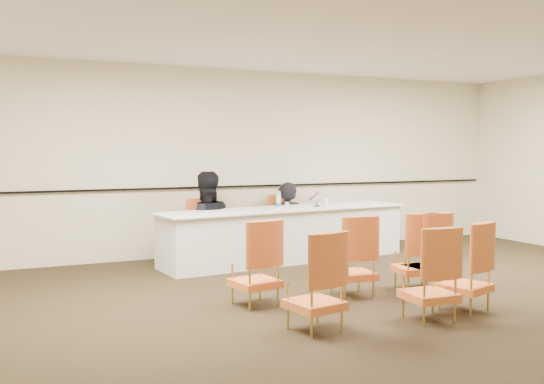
{
  "coord_description": "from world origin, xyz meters",
  "views": [
    {
      "loc": [
        -3.85,
        -5.26,
        1.7
      ],
      "look_at": [
        -0.21,
        2.6,
        1.09
      ],
      "focal_mm": 40.0,
      "sensor_mm": 36.0,
      "label": 1
    }
  ],
  "objects": [
    {
      "name": "panelist_second",
      "position": [
        -0.92,
        3.48,
        0.48
      ],
      "size": [
        0.93,
        0.76,
        1.79
      ],
      "primitive_type": "imported",
      "rotation": [
        0.0,
        0.0,
        3.04
      ],
      "color": "black",
      "rests_on": "ground"
    },
    {
      "name": "water_bottle",
      "position": [
        0.03,
        2.89,
        0.93
      ],
      "size": [
        0.08,
        0.08,
        0.25
      ],
      "primitive_type": null,
      "rotation": [
        0.0,
        0.0,
        0.0
      ],
      "color": "teal",
      "rests_on": "panel_table"
    },
    {
      "name": "floor",
      "position": [
        0.0,
        0.0,
        0.0
      ],
      "size": [
        10.0,
        10.0,
        0.0
      ],
      "primitive_type": "plane",
      "color": "black",
      "rests_on": "ground"
    },
    {
      "name": "panel_table",
      "position": [
        0.21,
        3.01,
        0.4
      ],
      "size": [
        4.11,
        1.36,
        0.81
      ],
      "primitive_type": null,
      "rotation": [
        0.0,
        0.0,
        0.11
      ],
      "color": "silver",
      "rests_on": "ground"
    },
    {
      "name": "aud_chair_front_mid",
      "position": [
        -0.08,
        0.66,
        0.47
      ],
      "size": [
        0.55,
        0.55,
        0.95
      ],
      "primitive_type": null,
      "rotation": [
        0.0,
        0.0,
        -0.1
      ],
      "color": "#D95727",
      "rests_on": "ground"
    },
    {
      "name": "microphone",
      "position": [
        0.74,
        2.99,
        0.94
      ],
      "size": [
        0.16,
        0.21,
        0.26
      ],
      "primitive_type": null,
      "rotation": [
        0.0,
        0.0,
        0.46
      ],
      "color": "black",
      "rests_on": "panel_table"
    },
    {
      "name": "aud_chair_back_right",
      "position": [
        0.66,
        -0.38,
        0.47
      ],
      "size": [
        0.63,
        0.63,
        0.95
      ],
      "primitive_type": null,
      "rotation": [
        0.0,
        0.0,
        0.31
      ],
      "color": "#D95727",
      "rests_on": "ground"
    },
    {
      "name": "wall_rail",
      "position": [
        0.0,
        3.96,
        1.1
      ],
      "size": [
        9.8,
        0.04,
        0.03
      ],
      "primitive_type": "cube",
      "color": "black",
      "rests_on": "wall_back"
    },
    {
      "name": "aud_chair_back_left",
      "position": [
        -1.13,
        -0.34,
        0.47
      ],
      "size": [
        0.58,
        0.58,
        0.95
      ],
      "primitive_type": null,
      "rotation": [
        0.0,
        0.0,
        0.18
      ],
      "color": "#D95727",
      "rests_on": "ground"
    },
    {
      "name": "papers",
      "position": [
        0.67,
        3.04,
        0.81
      ],
      "size": [
        0.37,
        0.33,
        0.0
      ],
      "primitive_type": "cube",
      "rotation": [
        0.0,
        0.0,
        0.48
      ],
      "color": "white",
      "rests_on": "panel_table"
    },
    {
      "name": "wall_back",
      "position": [
        0.0,
        4.0,
        1.5
      ],
      "size": [
        10.0,
        0.04,
        3.0
      ],
      "primitive_type": "cube",
      "color": "beige",
      "rests_on": "ground"
    },
    {
      "name": "aud_chair_front_right",
      "position": [
        0.79,
        0.61,
        0.47
      ],
      "size": [
        0.59,
        0.59,
        0.95
      ],
      "primitive_type": null,
      "rotation": [
        0.0,
        0.0,
        -0.21
      ],
      "color": "#D95727",
      "rests_on": "ground"
    },
    {
      "name": "panelist_main",
      "position": [
        0.53,
        3.63,
        0.35
      ],
      "size": [
        0.65,
        0.47,
        1.65
      ],
      "primitive_type": "imported",
      "rotation": [
        0.0,
        0.0,
        3.01
      ],
      "color": "black",
      "rests_on": "ground"
    },
    {
      "name": "panelist_main_chair",
      "position": [
        0.53,
        3.63,
        0.47
      ],
      "size": [
        0.55,
        0.55,
        0.95
      ],
      "primitive_type": null,
      "rotation": [
        0.0,
        0.0,
        0.11
      ],
      "color": "#D95727",
      "rests_on": "ground"
    },
    {
      "name": "aud_chair_back_mid",
      "position": [
        0.07,
        -0.52,
        0.47
      ],
      "size": [
        0.53,
        0.53,
        0.95
      ],
      "primitive_type": null,
      "rotation": [
        0.0,
        0.0,
        -0.07
      ],
      "color": "#D95727",
      "rests_on": "ground"
    },
    {
      "name": "aud_chair_front_left",
      "position": [
        -1.28,
        0.74,
        0.47
      ],
      "size": [
        0.57,
        0.57,
        0.95
      ],
      "primitive_type": null,
      "rotation": [
        0.0,
        0.0,
        0.16
      ],
      "color": "#D95727",
      "rests_on": "ground"
    },
    {
      "name": "ceiling",
      "position": [
        0.0,
        0.0,
        3.0
      ],
      "size": [
        10.0,
        10.0,
        0.0
      ],
      "primitive_type": "plane",
      "rotation": [
        3.14,
        0.0,
        0.0
      ],
      "color": "white",
      "rests_on": "ground"
    },
    {
      "name": "drinking_glass",
      "position": [
        0.2,
        2.94,
        0.86
      ],
      "size": [
        0.08,
        0.08,
        0.1
      ],
      "primitive_type": "cylinder",
      "rotation": [
        0.0,
        0.0,
        0.29
      ],
      "color": "silver",
      "rests_on": "panel_table"
    },
    {
      "name": "coffee_cup",
      "position": [
        0.9,
        2.98,
        0.88
      ],
      "size": [
        0.1,
        0.1,
        0.14
      ],
      "primitive_type": "cylinder",
      "rotation": [
        0.0,
        0.0,
        -0.19
      ],
      "color": "white",
      "rests_on": "panel_table"
    },
    {
      "name": "aud_chair_extra",
      "position": [
        0.93,
        0.58,
        0.47
      ],
      "size": [
        0.52,
        0.52,
        0.95
      ],
      "primitive_type": null,
      "rotation": [
        0.0,
        0.0,
        0.04
      ],
      "color": "#D95727",
      "rests_on": "ground"
    },
    {
      "name": "panelist_second_chair",
      "position": [
        -0.92,
        3.48,
        0.47
      ],
      "size": [
        0.55,
        0.55,
        0.95
      ],
      "primitive_type": null,
      "rotation": [
        0.0,
        0.0,
        0.11
      ],
      "color": "#D95727",
      "rests_on": "ground"
    }
  ]
}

